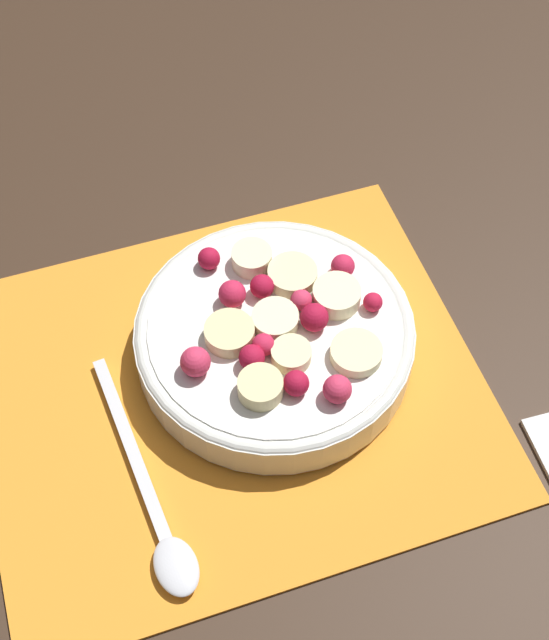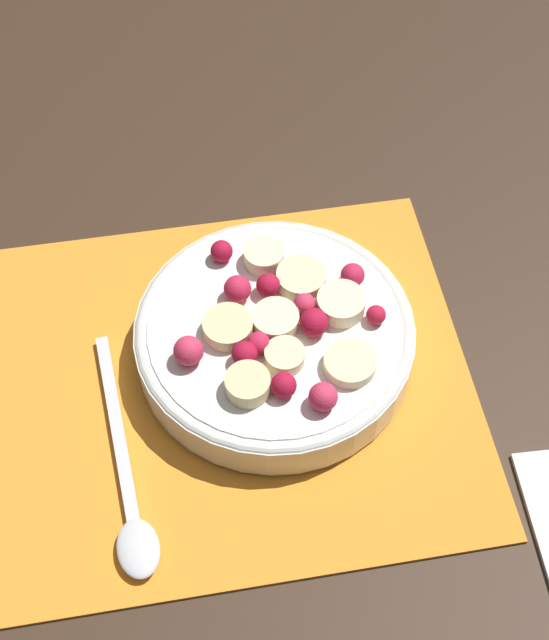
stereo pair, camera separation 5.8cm
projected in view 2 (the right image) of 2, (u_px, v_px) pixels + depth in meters
ground_plane at (225, 383)px, 0.67m from camera, size 3.00×3.00×0.00m
placemat at (224, 381)px, 0.67m from camera, size 0.37×0.31×0.01m
fruit_bowl at (275, 335)px, 0.66m from camera, size 0.21×0.21×0.06m
spoon at (130, 500)px, 0.60m from camera, size 0.04×0.19×0.01m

